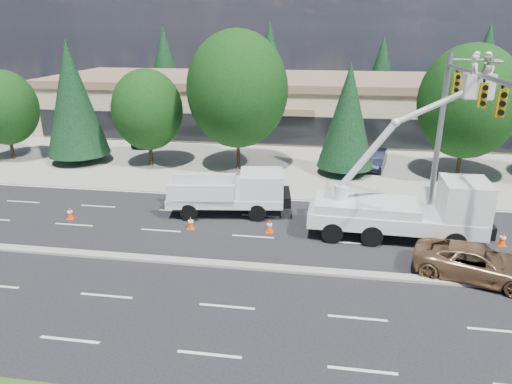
% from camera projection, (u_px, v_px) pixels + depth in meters
% --- Properties ---
extents(ground, '(140.00, 140.00, 0.00)m').
position_uv_depth(ground, '(242.00, 267.00, 20.76)').
color(ground, black).
rests_on(ground, ground).
extents(concrete_apron, '(140.00, 22.00, 0.01)m').
position_uv_depth(concrete_apron, '(283.00, 154.00, 39.34)').
color(concrete_apron, gray).
rests_on(concrete_apron, ground).
extents(road_median, '(120.00, 0.55, 0.12)m').
position_uv_depth(road_median, '(242.00, 265.00, 20.74)').
color(road_median, gray).
rests_on(road_median, ground).
extents(strip_mall, '(50.40, 15.40, 5.50)m').
position_uv_depth(strip_mall, '(293.00, 103.00, 47.65)').
color(strip_mall, '#9D896B').
rests_on(strip_mall, ground).
extents(tree_front_a, '(5.20, 5.20, 7.21)m').
position_uv_depth(tree_front_a, '(4.00, 108.00, 36.39)').
color(tree_front_a, '#332114').
rests_on(tree_front_a, ground).
extents(tree_front_b, '(4.80, 4.80, 9.46)m').
position_uv_depth(tree_front_b, '(73.00, 99.00, 35.25)').
color(tree_front_b, '#332114').
rests_on(tree_front_b, ground).
extents(tree_front_c, '(5.36, 5.36, 7.44)m').
position_uv_depth(tree_front_c, '(147.00, 110.00, 34.64)').
color(tree_front_c, '#332114').
rests_on(tree_front_c, ground).
extents(tree_front_d, '(7.39, 7.39, 10.25)m').
position_uv_depth(tree_front_d, '(237.00, 90.00, 33.08)').
color(tree_front_d, '#332114').
rests_on(tree_front_d, ground).
extents(tree_front_e, '(4.09, 4.09, 8.05)m').
position_uv_depth(tree_front_e, '(348.00, 116.00, 32.52)').
color(tree_front_e, '#332114').
rests_on(tree_front_e, ground).
extents(tree_front_f, '(6.75, 6.75, 9.37)m').
position_uv_depth(tree_front_f, '(469.00, 102.00, 30.98)').
color(tree_front_f, '#332114').
rests_on(tree_front_f, ground).
extents(tree_back_a, '(5.35, 5.35, 10.54)m').
position_uv_depth(tree_back_a, '(165.00, 64.00, 60.43)').
color(tree_back_a, '#332114').
rests_on(tree_back_a, ground).
extents(tree_back_b, '(5.62, 5.62, 11.07)m').
position_uv_depth(tree_back_b, '(270.00, 63.00, 58.34)').
color(tree_back_b, '#332114').
rests_on(tree_back_b, ground).
extents(tree_back_c, '(4.76, 4.76, 9.38)m').
position_uv_depth(tree_back_c, '(381.00, 72.00, 56.66)').
color(tree_back_c, '#332114').
rests_on(tree_back_c, ground).
extents(tree_back_d, '(5.48, 5.48, 10.79)m').
position_uv_depth(tree_back_d, '(484.00, 67.00, 54.70)').
color(tree_back_d, '#332114').
rests_on(tree_back_d, ground).
extents(signal_mast, '(2.76, 10.16, 9.00)m').
position_uv_depth(signal_mast, '(453.00, 113.00, 23.82)').
color(signal_mast, gray).
rests_on(signal_mast, ground).
extents(utility_pickup, '(6.85, 3.29, 2.52)m').
position_uv_depth(utility_pickup, '(234.00, 197.00, 26.38)').
color(utility_pickup, silver).
rests_on(utility_pickup, ground).
extents(bucket_truck, '(8.97, 3.05, 9.27)m').
position_uv_depth(bucket_truck, '(414.00, 203.00, 22.81)').
color(bucket_truck, silver).
rests_on(bucket_truck, ground).
extents(traffic_cone_a, '(0.40, 0.40, 0.70)m').
position_uv_depth(traffic_cone_a, '(70.00, 213.00, 25.85)').
color(traffic_cone_a, '#FF4608').
rests_on(traffic_cone_a, ground).
extents(traffic_cone_b, '(0.40, 0.40, 0.70)m').
position_uv_depth(traffic_cone_b, '(191.00, 223.00, 24.57)').
color(traffic_cone_b, '#FF4608').
rests_on(traffic_cone_b, ground).
extents(traffic_cone_c, '(0.40, 0.40, 0.70)m').
position_uv_depth(traffic_cone_c, '(270.00, 226.00, 24.17)').
color(traffic_cone_c, '#FF4608').
rests_on(traffic_cone_c, ground).
extents(traffic_cone_d, '(0.40, 0.40, 0.70)m').
position_uv_depth(traffic_cone_d, '(372.00, 236.00, 22.97)').
color(traffic_cone_d, '#FF4608').
rests_on(traffic_cone_d, ground).
extents(traffic_cone_e, '(0.40, 0.40, 0.70)m').
position_uv_depth(traffic_cone_e, '(503.00, 239.00, 22.67)').
color(traffic_cone_e, '#FF4608').
rests_on(traffic_cone_e, ground).
extents(minivan, '(5.64, 3.81, 1.44)m').
position_uv_depth(minivan, '(476.00, 263.00, 19.62)').
color(minivan, olive).
rests_on(minivan, ground).
extents(parked_car_west, '(1.67, 3.95, 1.33)m').
position_uv_depth(parked_car_west, '(145.00, 138.00, 41.88)').
color(parked_car_west, black).
rests_on(parked_car_west, ground).
extents(parked_car_east, '(2.35, 4.51, 1.41)m').
position_uv_depth(parked_car_east, '(375.00, 159.00, 35.20)').
color(parked_car_east, black).
rests_on(parked_car_east, ground).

